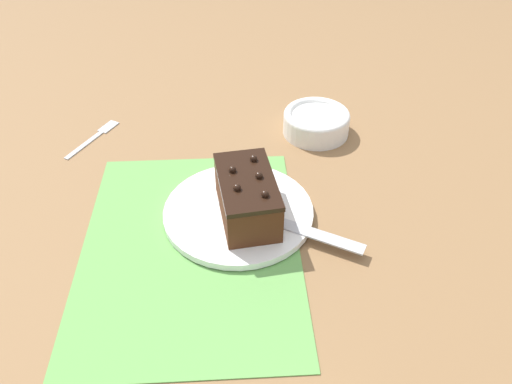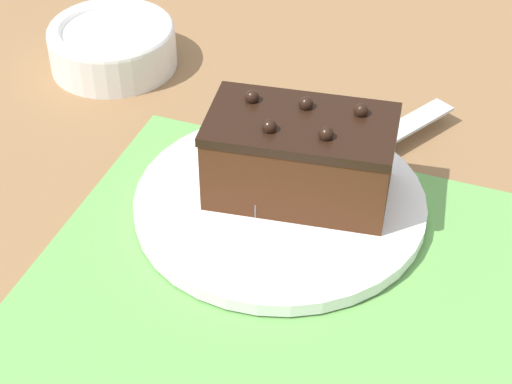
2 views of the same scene
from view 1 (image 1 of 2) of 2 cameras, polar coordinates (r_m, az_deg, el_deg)
ground_plane at (r=0.80m, az=-7.44°, el=-6.15°), size 3.00×3.00×0.00m
placemat_woven at (r=0.80m, az=-7.45°, el=-6.05°), size 0.46×0.34×0.00m
cake_plate at (r=0.83m, az=-2.02°, el=-2.28°), size 0.25×0.25×0.01m
chocolate_cake at (r=0.80m, az=-1.02°, el=-0.52°), size 0.16×0.11×0.08m
serving_knife at (r=0.81m, az=1.08°, el=-2.54°), size 0.14×0.23×0.01m
small_bowl at (r=1.03m, az=6.91°, el=7.99°), size 0.13×0.13×0.05m
dessert_fork at (r=1.08m, az=-17.80°, el=6.17°), size 0.14×0.09×0.01m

